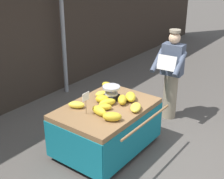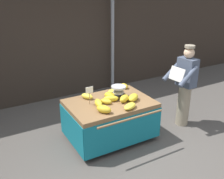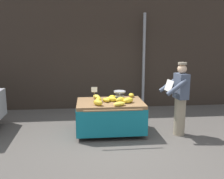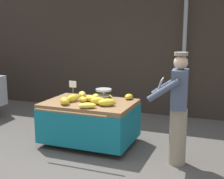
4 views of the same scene
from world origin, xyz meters
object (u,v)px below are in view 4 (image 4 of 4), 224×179
(banana_bunch_3, at_px, (83,99))
(vendor_person, at_px, (178,108))
(banana_cart, at_px, (90,113))
(banana_bunch_5, at_px, (96,97))
(banana_bunch_8, at_px, (98,101))
(banana_bunch_9, at_px, (107,102))
(banana_bunch_0, at_px, (73,98))
(banana_bunch_10, at_px, (91,99))
(street_pole, at_px, (184,52))
(banana_bunch_2, at_px, (82,94))
(banana_bunch_4, at_px, (87,105))
(price_sign, at_px, (73,86))
(weighing_scale, at_px, (104,95))
(banana_bunch_7, at_px, (129,97))
(banana_bunch_1, at_px, (65,101))
(banana_bunch_6, at_px, (108,97))

(banana_bunch_3, bearing_deg, vendor_person, -8.03)
(banana_cart, height_order, banana_bunch_5, banana_bunch_5)
(banana_bunch_8, distance_m, banana_bunch_9, 0.18)
(banana_bunch_0, distance_m, banana_bunch_3, 0.18)
(banana_bunch_5, bearing_deg, banana_bunch_10, -107.97)
(banana_cart, relative_size, banana_bunch_8, 6.08)
(street_pole, height_order, banana_bunch_2, street_pole)
(banana_bunch_2, relative_size, banana_bunch_4, 0.86)
(price_sign, relative_size, banana_bunch_5, 1.58)
(weighing_scale, bearing_deg, price_sign, -179.76)
(banana_bunch_4, bearing_deg, banana_bunch_5, 99.45)
(banana_bunch_4, relative_size, banana_bunch_7, 1.42)
(banana_bunch_2, height_order, banana_bunch_4, banana_bunch_2)
(banana_bunch_1, distance_m, vendor_person, 1.90)
(banana_bunch_2, height_order, banana_bunch_6, banana_bunch_2)
(banana_bunch_6, bearing_deg, price_sign, -163.21)
(banana_bunch_3, bearing_deg, banana_cart, 23.30)
(banana_bunch_10, bearing_deg, banana_bunch_1, -134.35)
(banana_bunch_3, distance_m, banana_bunch_7, 0.84)
(banana_bunch_4, height_order, banana_bunch_7, banana_bunch_7)
(price_sign, distance_m, vendor_person, 2.01)
(price_sign, distance_m, banana_bunch_10, 0.45)
(banana_bunch_7, bearing_deg, price_sign, -159.61)
(banana_bunch_5, height_order, banana_bunch_8, banana_bunch_8)
(banana_bunch_2, bearing_deg, weighing_scale, -24.30)
(banana_bunch_7, xyz_separation_m, vendor_person, (1.01, -0.72, 0.05))
(banana_bunch_9, bearing_deg, vendor_person, -5.12)
(banana_bunch_1, bearing_deg, banana_bunch_10, 45.65)
(weighing_scale, distance_m, banana_bunch_8, 0.23)
(banana_bunch_7, bearing_deg, banana_bunch_10, -142.01)
(banana_bunch_10, height_order, vendor_person, vendor_person)
(banana_bunch_2, height_order, vendor_person, vendor_person)
(banana_cart, bearing_deg, banana_bunch_10, 2.22)
(weighing_scale, distance_m, banana_bunch_4, 0.52)
(street_pole, xyz_separation_m, banana_bunch_8, (-1.07, -2.31, -0.70))
(banana_bunch_0, height_order, banana_bunch_2, banana_bunch_0)
(banana_bunch_2, height_order, banana_bunch_9, banana_bunch_9)
(street_pole, bearing_deg, banana_bunch_7, -112.30)
(weighing_scale, bearing_deg, banana_bunch_4, -98.20)
(banana_bunch_3, distance_m, banana_bunch_5, 0.25)
(weighing_scale, height_order, banana_bunch_3, weighing_scale)
(banana_bunch_4, height_order, banana_bunch_8, banana_bunch_8)
(banana_bunch_8, bearing_deg, vendor_person, -6.19)
(banana_bunch_2, xyz_separation_m, banana_bunch_9, (0.71, -0.51, 0.01))
(weighing_scale, bearing_deg, banana_bunch_9, -57.79)
(street_pole, distance_m, weighing_scale, 2.43)
(banana_bunch_1, bearing_deg, banana_bunch_4, -10.70)
(street_pole, xyz_separation_m, price_sign, (-1.67, -2.09, -0.52))
(banana_bunch_6, bearing_deg, vendor_person, -22.08)
(weighing_scale, height_order, vendor_person, vendor_person)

